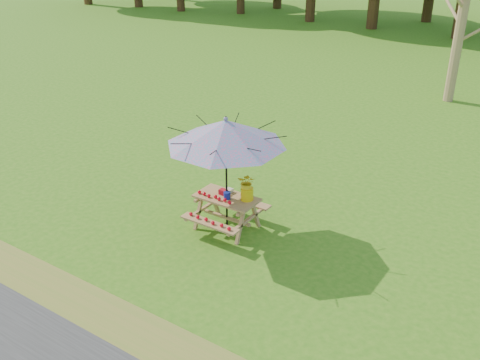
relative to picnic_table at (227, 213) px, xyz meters
The scene contains 6 objects.
ground 4.06m from the picnic_table, behind, with size 120.00×120.00×0.00m, color #2F6B14.
picnic_table is the anchor object (origin of this frame).
patio_umbrella 1.62m from the picnic_table, 84.81° to the left, with size 2.88×2.88×2.25m.
produce_bins 0.40m from the picnic_table, 130.74° to the left, with size 0.30×0.37×0.13m.
tomatoes_row 0.44m from the picnic_table, 130.28° to the right, with size 0.77×0.13×0.07m, color red, non-canonical shape.
flower_bucket 0.74m from the picnic_table, 18.31° to the left, with size 0.39×0.36×0.53m.
Camera 1 is at (9.16, -6.76, 5.25)m, focal length 40.00 mm.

